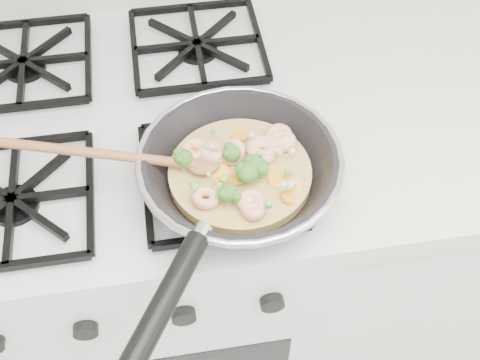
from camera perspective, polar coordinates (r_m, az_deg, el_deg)
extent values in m
cube|color=white|center=(1.39, -8.35, -7.82)|extent=(0.60, 0.60, 0.90)
cube|color=black|center=(1.03, -11.28, 5.68)|extent=(0.56, 0.56, 0.02)
torus|color=silver|center=(0.86, 0.00, 1.92)|extent=(0.29, 0.29, 0.01)
cylinder|color=black|center=(0.74, -6.85, -10.89)|extent=(0.12, 0.18, 0.03)
cylinder|color=tan|center=(0.88, 0.00, 0.56)|extent=(0.20, 0.20, 0.02)
ellipsoid|color=#9A6038|center=(0.87, -3.29, 1.32)|extent=(0.05, 0.04, 0.01)
cylinder|color=#9A6038|center=(0.87, -12.72, 2.36)|extent=(0.26, 0.06, 0.06)
torus|color=#FFC196|center=(0.89, -0.69, 2.57)|extent=(0.06, 0.06, 0.02)
torus|color=#FFC196|center=(0.90, 3.90, 3.54)|extent=(0.05, 0.05, 0.02)
torus|color=#FFC196|center=(0.89, -4.20, 2.70)|extent=(0.06, 0.06, 0.03)
torus|color=#FFC196|center=(0.91, 3.54, 3.91)|extent=(0.05, 0.05, 0.03)
torus|color=#FFC196|center=(0.83, 1.21, -2.49)|extent=(0.04, 0.04, 0.02)
torus|color=#FFC196|center=(0.89, 2.15, 2.94)|extent=(0.06, 0.07, 0.03)
torus|color=#FFC196|center=(0.84, -3.14, -1.65)|extent=(0.05, 0.05, 0.02)
torus|color=#FFC196|center=(0.89, 1.93, 2.61)|extent=(0.06, 0.06, 0.02)
torus|color=#FFC196|center=(0.89, -2.57, 2.50)|extent=(0.06, 0.06, 0.03)
torus|color=#FFC196|center=(0.83, 1.00, -1.92)|extent=(0.04, 0.04, 0.02)
ellipsoid|color=#448029|center=(0.87, -0.78, 2.42)|extent=(0.03, 0.03, 0.03)
ellipsoid|color=#448029|center=(0.85, 0.64, 0.59)|extent=(0.04, 0.04, 0.03)
ellipsoid|color=#448029|center=(0.87, -5.12, 1.98)|extent=(0.03, 0.03, 0.03)
ellipsoid|color=#448029|center=(0.85, 1.58, 1.10)|extent=(0.04, 0.04, 0.03)
ellipsoid|color=#448029|center=(0.85, 1.32, 1.02)|extent=(0.04, 0.04, 0.03)
ellipsoid|color=#448029|center=(0.83, -1.05, -1.17)|extent=(0.03, 0.03, 0.03)
cylinder|color=#FFA820|center=(0.89, -5.09, 1.69)|extent=(0.03, 0.03, 0.01)
cylinder|color=#FFA820|center=(0.90, -4.56, 2.44)|extent=(0.04, 0.04, 0.01)
cylinder|color=#FFA820|center=(0.92, -0.04, 4.06)|extent=(0.03, 0.03, 0.01)
cylinder|color=#FFA820|center=(0.85, -1.61, -1.21)|extent=(0.04, 0.04, 0.01)
cylinder|color=#FFA820|center=(0.87, -1.84, 0.78)|extent=(0.04, 0.04, 0.01)
cylinder|color=#FFA820|center=(0.87, 3.47, 0.03)|extent=(0.03, 0.03, 0.00)
cylinder|color=#FFA820|center=(0.86, 4.86, -0.59)|extent=(0.03, 0.03, 0.01)
cylinder|color=#FFA820|center=(0.89, 0.36, 2.21)|extent=(0.03, 0.03, 0.01)
cylinder|color=#FFA820|center=(0.86, -1.36, -0.46)|extent=(0.03, 0.03, 0.01)
cylinder|color=#FFA820|center=(0.87, -0.25, 0.11)|extent=(0.03, 0.03, 0.01)
cylinder|color=#FFA820|center=(0.90, -3.81, 2.38)|extent=(0.03, 0.03, 0.01)
cylinder|color=#FFA820|center=(0.85, 4.47, -1.61)|extent=(0.03, 0.03, 0.01)
cylinder|color=beige|center=(0.84, 4.73, -0.40)|extent=(0.01, 0.01, 0.01)
cylinder|color=#6AB94A|center=(0.85, -2.87, 0.53)|extent=(0.01, 0.01, 0.01)
cylinder|color=beige|center=(0.87, 3.58, 2.65)|extent=(0.01, 0.01, 0.01)
cylinder|color=beige|center=(0.83, 4.05, -0.53)|extent=(0.01, 0.01, 0.01)
cylinder|color=#6AB94A|center=(0.83, -4.29, -0.51)|extent=(0.01, 0.01, 0.01)
cylinder|color=#6AB94A|center=(0.81, 2.61, -2.23)|extent=(0.01, 0.01, 0.01)
cylinder|color=beige|center=(0.90, 1.13, 4.13)|extent=(0.01, 0.01, 0.01)
cylinder|color=beige|center=(0.84, 4.66, -0.42)|extent=(0.01, 0.01, 0.01)
cylinder|color=beige|center=(0.88, 4.71, 2.67)|extent=(0.01, 0.01, 0.01)
cylinder|color=#6AB94A|center=(0.83, -1.81, -0.68)|extent=(0.01, 0.01, 0.01)
cylinder|color=#6AB94A|center=(0.86, 4.38, 0.76)|extent=(0.01, 0.01, 0.01)
cylinder|color=#6AB94A|center=(0.88, -3.12, 3.05)|extent=(0.01, 0.01, 0.01)
cylinder|color=#6AB94A|center=(0.91, -2.40, 4.47)|extent=(0.01, 0.01, 0.01)
cylinder|color=#6AB94A|center=(0.83, -2.00, -1.50)|extent=(0.01, 0.01, 0.01)
cylinder|color=#6AB94A|center=(0.87, 1.79, 2.34)|extent=(0.01, 0.01, 0.01)
cylinder|color=#6AB94A|center=(0.85, -1.47, 0.15)|extent=(0.01, 0.01, 0.01)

